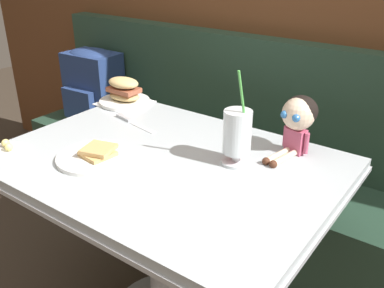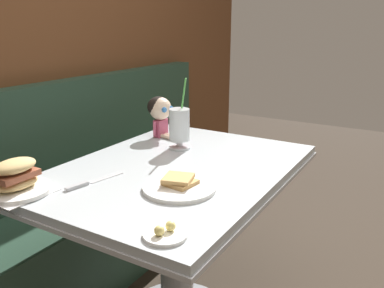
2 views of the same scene
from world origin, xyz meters
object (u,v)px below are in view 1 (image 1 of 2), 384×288
object	(u,v)px
butter_knife	(129,120)
backpack	(93,83)
sandwich_plate	(124,93)
toast_plate	(96,156)
milkshake_glass	(237,135)
butter_saucer	(8,149)
seated_doll	(298,117)

from	to	relation	value
butter_knife	backpack	distance (m)	0.83
sandwich_plate	backpack	bearing A→B (deg)	151.61
toast_plate	backpack	size ratio (longest dim) A/B	0.62
milkshake_glass	butter_knife	bearing A→B (deg)	174.12
milkshake_glass	backpack	size ratio (longest dim) A/B	0.78
butter_saucer	toast_plate	bearing A→B (deg)	25.82
sandwich_plate	backpack	distance (m)	0.63
butter_saucer	butter_knife	distance (m)	0.46
seated_doll	milkshake_glass	bearing A→B (deg)	-122.76
butter_saucer	butter_knife	bearing A→B (deg)	71.35
toast_plate	butter_saucer	world-z (taller)	toast_plate
sandwich_plate	butter_knife	size ratio (longest dim) A/B	0.94
toast_plate	sandwich_plate	world-z (taller)	sandwich_plate
butter_knife	milkshake_glass	bearing A→B (deg)	-5.88
butter_saucer	backpack	xyz separation A→B (m)	(-0.56, 0.87, -0.09)
butter_knife	backpack	bearing A→B (deg)	148.20
sandwich_plate	butter_knife	xyz separation A→B (m)	(0.16, -0.14, -0.04)
butter_saucer	backpack	bearing A→B (deg)	122.52
sandwich_plate	seated_doll	distance (m)	0.81
toast_plate	seated_doll	world-z (taller)	seated_doll
butter_saucer	backpack	distance (m)	1.04
toast_plate	seated_doll	distance (m)	0.68
butter_saucer	seated_doll	bearing A→B (deg)	35.78
toast_plate	milkshake_glass	distance (m)	0.47
milkshake_glass	butter_saucer	bearing A→B (deg)	-150.24
seated_doll	butter_knife	bearing A→B (deg)	-168.38
toast_plate	milkshake_glass	world-z (taller)	milkshake_glass
backpack	butter_knife	bearing A→B (deg)	-31.80
toast_plate	butter_knife	distance (m)	0.33
butter_knife	seated_doll	world-z (taller)	seated_doll
toast_plate	butter_knife	size ratio (longest dim) A/B	1.07
backpack	sandwich_plate	bearing A→B (deg)	-28.39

